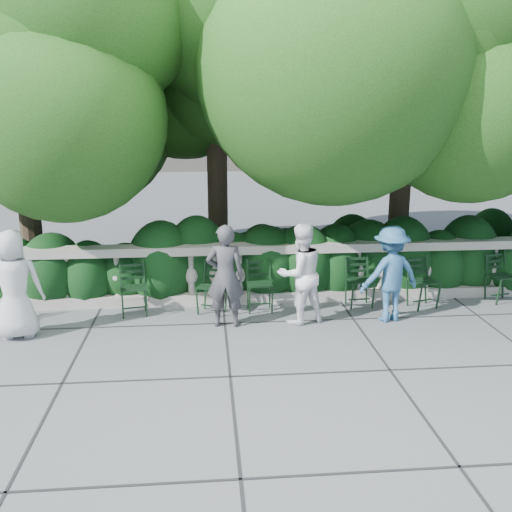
{
  "coord_description": "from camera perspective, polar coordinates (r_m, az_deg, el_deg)",
  "views": [
    {
      "loc": [
        -0.75,
        -7.36,
        3.15
      ],
      "look_at": [
        0.0,
        1.0,
        1.0
      ],
      "focal_mm": 40.0,
      "sensor_mm": 36.0,
      "label": 1
    }
  ],
  "objects": [
    {
      "name": "person_woman_grey",
      "position": [
        8.42,
        -3.08,
        -2.02
      ],
      "size": [
        0.6,
        0.43,
        1.55
      ],
      "primitive_type": "imported",
      "rotation": [
        0.0,
        0.0,
        3.03
      ],
      "color": "#3C3B40",
      "rests_on": "ground"
    },
    {
      "name": "shrub_hedge",
      "position": [
        10.85,
        -0.95,
        -2.5
      ],
      "size": [
        15.0,
        2.6,
        1.7
      ],
      "primitive_type": null,
      "color": "black",
      "rests_on": "ground"
    },
    {
      "name": "chair_c",
      "position": [
        9.14,
        0.47,
        -5.8
      ],
      "size": [
        0.44,
        0.48,
        0.84
      ],
      "primitive_type": null,
      "rotation": [
        0.0,
        0.0,
        0.01
      ],
      "color": "black",
      "rests_on": "ground"
    },
    {
      "name": "person_casual_man",
      "position": [
        8.59,
        4.46,
        -1.78
      ],
      "size": [
        0.9,
        0.81,
        1.54
      ],
      "primitive_type": "imported",
      "rotation": [
        0.0,
        0.0,
        3.5
      ],
      "color": "white",
      "rests_on": "ground"
    },
    {
      "name": "balustrade",
      "position": [
        9.57,
        -0.43,
        -1.8
      ],
      "size": [
        12.0,
        0.44,
        1.0
      ],
      "color": "#9E998E",
      "rests_on": "ground"
    },
    {
      "name": "chair_d",
      "position": [
        9.71,
        16.75,
        -5.19
      ],
      "size": [
        0.55,
        0.58,
        0.84
      ],
      "primitive_type": null,
      "rotation": [
        0.0,
        0.0,
        0.27
      ],
      "color": "black",
      "rests_on": "ground"
    },
    {
      "name": "chair_a",
      "position": [
        9.16,
        -11.97,
        -6.07
      ],
      "size": [
        0.51,
        0.55,
        0.84
      ],
      "primitive_type": null,
      "rotation": [
        0.0,
        0.0,
        0.17
      ],
      "color": "black",
      "rests_on": "ground"
    },
    {
      "name": "chair_f",
      "position": [
        9.51,
        10.52,
        -5.23
      ],
      "size": [
        0.47,
        0.51,
        0.84
      ],
      "primitive_type": null,
      "rotation": [
        0.0,
        0.0,
        0.07
      ],
      "color": "black",
      "rests_on": "ground"
    },
    {
      "name": "chair_b",
      "position": [
        9.08,
        -4.75,
        -5.99
      ],
      "size": [
        0.59,
        0.61,
        0.84
      ],
      "primitive_type": null,
      "rotation": [
        0.0,
        0.0,
        -0.39
      ],
      "color": "black",
      "rests_on": "ground"
    },
    {
      "name": "chair_e",
      "position": [
        10.46,
        23.66,
        -4.42
      ],
      "size": [
        0.53,
        0.56,
        0.84
      ],
      "primitive_type": null,
      "rotation": [
        0.0,
        0.0,
        0.21
      ],
      "color": "black",
      "rests_on": "ground"
    },
    {
      "name": "person_businessman",
      "position": [
        8.68,
        -23.03,
        -2.63
      ],
      "size": [
        0.82,
        0.58,
        1.57
      ],
      "primitive_type": "imported",
      "rotation": [
        0.0,
        0.0,
        3.25
      ],
      "color": "silver",
      "rests_on": "ground"
    },
    {
      "name": "person_older_blue",
      "position": [
        8.89,
        13.29,
        -1.75
      ],
      "size": [
        1.06,
        0.76,
        1.48
      ],
      "primitive_type": "imported",
      "rotation": [
        0.0,
        0.0,
        3.37
      ],
      "color": "#2D5E89",
      "rests_on": "ground"
    },
    {
      "name": "ground",
      "position": [
        8.04,
        0.65,
        -8.7
      ],
      "size": [
        90.0,
        90.0,
        0.0
      ],
      "primitive_type": "plane",
      "color": "#56585E",
      "rests_on": "ground"
    },
    {
      "name": "tree_canopy",
      "position": [
        10.68,
        2.75,
        18.71
      ],
      "size": [
        15.04,
        6.52,
        6.78
      ],
      "color": "#3F3023",
      "rests_on": "ground"
    }
  ]
}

